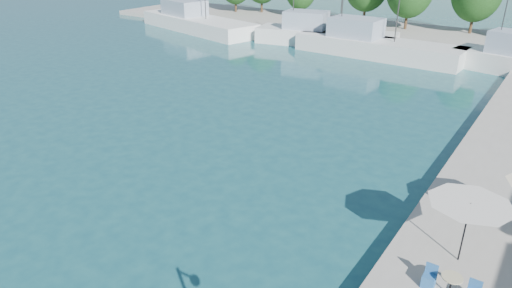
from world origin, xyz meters
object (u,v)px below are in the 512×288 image
Objects in this scene: trawler_03 at (373,46)px; trawler_01 at (195,22)px; trawler_02 at (322,36)px; umbrella_white at (469,209)px.

trawler_01 is at bearing -178.95° from trawler_03.
trawler_02 is 40.39m from umbrella_white.
umbrella_white is at bearing -23.91° from trawler_01.
trawler_02 is at bearing 17.44° from trawler_01.
trawler_03 is at bearing 12.53° from trawler_01.
trawler_03 is (7.03, -1.75, -0.00)m from trawler_02.
trawler_03 is at bearing -25.80° from trawler_02.
trawler_02 and trawler_03 have the same top height.
umbrella_white is at bearing -67.31° from trawler_02.
trawler_01 is at bearing 171.96° from trawler_02.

